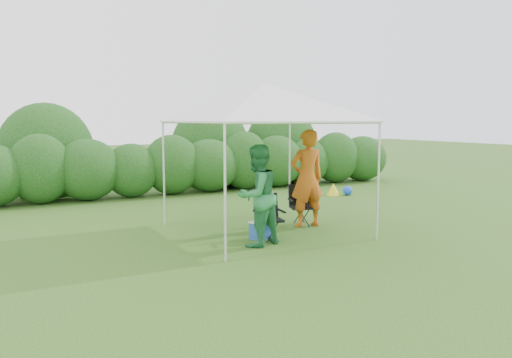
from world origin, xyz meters
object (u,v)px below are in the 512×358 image
canopy (264,103)px  woman (257,195)px  chair_left (268,214)px  chair_right (301,202)px  man (307,178)px  cooler (261,230)px

canopy → woman: bearing=-125.4°
canopy → chair_left: canopy is taller
chair_right → woman: bearing=-126.6°
man → woman: 1.86m
woman → canopy: bearing=-144.5°
chair_left → woman: size_ratio=0.47×
chair_left → cooler: 0.32m
canopy → chair_right: canopy is taller
canopy → chair_right: (1.02, 0.27, -2.00)m
canopy → chair_left: bearing=-112.0°
chair_right → man: (-0.01, -0.23, 0.51)m
man → woman: size_ratio=1.13×
cooler → chair_right: bearing=17.5°
chair_left → cooler: bearing=164.2°
man → cooler: bearing=27.6°
chair_left → cooler: (-0.11, 0.05, -0.30)m
chair_left → chair_right: bearing=43.3°
man → chair_right: bearing=-85.9°
woman → chair_right: bearing=-164.2°
chair_left → woman: woman is taller
chair_right → woman: woman is taller
woman → cooler: 0.87m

